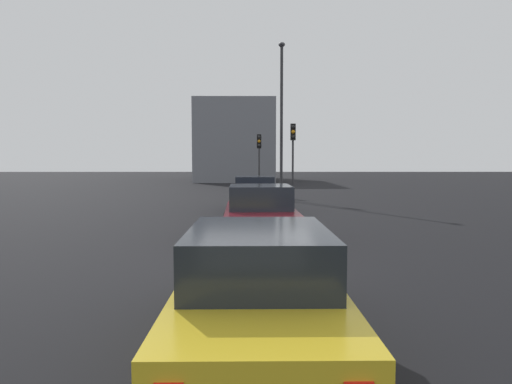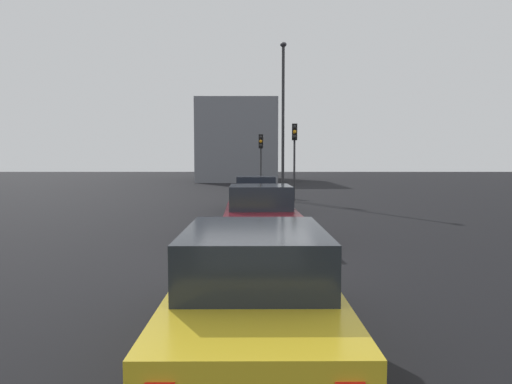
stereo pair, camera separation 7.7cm
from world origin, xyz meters
The scene contains 8 objects.
ground_plane centered at (0.00, 0.00, -0.10)m, with size 160.00×160.00×0.20m, color black.
car_navy_lead centered at (9.54, 0.04, 0.74)m, with size 4.59×2.21×1.53m.
car_maroon_second centered at (2.08, -0.10, 0.75)m, with size 4.17×2.17×1.55m.
car_yellow_third centered at (-4.77, 0.03, 0.71)m, with size 4.54×2.00×1.45m.
traffic_light_near_left centered at (14.15, -2.11, 3.05)m, with size 0.32×0.28×4.25m.
traffic_light_near_right centered at (18.39, -0.30, 2.83)m, with size 0.32×0.29×3.93m.
street_lamp_kerbside centered at (14.50, -1.49, 5.02)m, with size 0.56×0.36×8.70m.
building_facade_left centered at (40.57, 2.00, 4.33)m, with size 13.62×8.41×8.65m, color slate.
Camera 2 is at (-9.75, 0.01, 2.20)m, focal length 30.42 mm.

